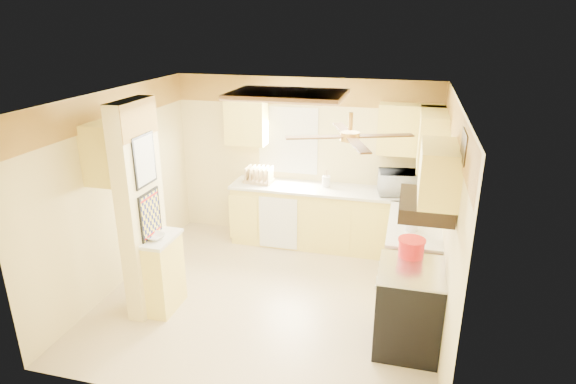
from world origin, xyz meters
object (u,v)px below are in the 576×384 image
(stove, at_px, (408,307))
(microwave, at_px, (400,183))
(dutch_oven, at_px, (411,247))
(bowl, at_px, (155,237))
(kettle, at_px, (412,222))

(stove, height_order, microwave, microwave)
(stove, xyz_separation_m, microwave, (-0.21, 2.17, 0.64))
(microwave, xyz_separation_m, dutch_oven, (0.19, -1.87, -0.09))
(bowl, relative_size, dutch_oven, 0.76)
(stove, bearing_deg, microwave, 95.48)
(dutch_oven, bearing_deg, stove, -86.42)
(stove, xyz_separation_m, kettle, (-0.02, 0.90, 0.58))
(microwave, bearing_deg, stove, 85.71)
(stove, xyz_separation_m, bowl, (-2.85, -0.06, 0.51))
(microwave, height_order, dutch_oven, microwave)
(stove, bearing_deg, kettle, 91.38)
(stove, relative_size, dutch_oven, 3.15)
(microwave, bearing_deg, bowl, 30.37)
(kettle, bearing_deg, dutch_oven, -89.67)
(bowl, height_order, kettle, kettle)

